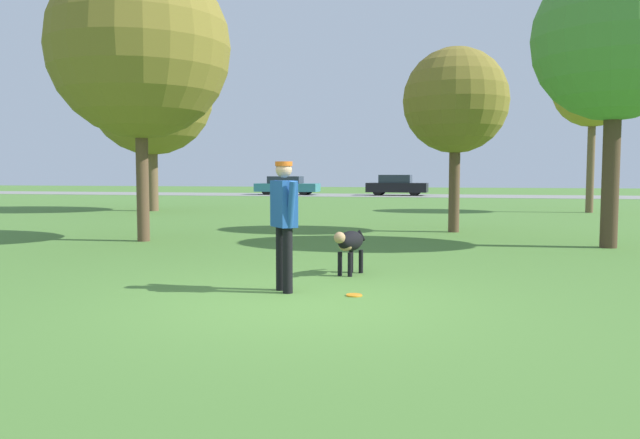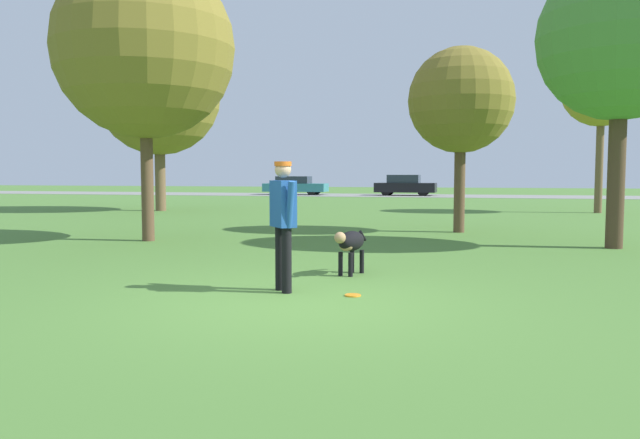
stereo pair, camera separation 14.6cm
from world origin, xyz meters
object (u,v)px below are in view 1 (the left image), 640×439
object	(u,v)px
tree_far_left	(151,93)
tree_near_right	(615,40)
dog	(350,243)
frisbee	(354,295)
parked_car_black	(397,185)
parked_car_teal	(287,186)
person	(284,215)
tree_far_right	(593,88)
tree_mid_center	(456,101)
tree_near_left	(140,48)

from	to	relation	value
tree_far_left	tree_near_right	distance (m)	18.00
dog	frisbee	world-z (taller)	dog
tree_near_right	parked_car_black	world-z (taller)	tree_near_right
tree_far_left	parked_car_teal	world-z (taller)	tree_far_left
person	parked_car_teal	world-z (taller)	person
tree_far_right	parked_car_teal	size ratio (longest dim) A/B	1.44
frisbee	tree_far_left	bearing A→B (deg)	124.55
tree_far_left	tree_mid_center	distance (m)	13.88
tree_far_left	parked_car_black	bearing A→B (deg)	67.18
tree_near_left	parked_car_teal	world-z (taller)	tree_near_left
dog	frisbee	distance (m)	1.72
tree_near_right	parked_car_black	bearing A→B (deg)	103.65
person	dog	xyz separation A→B (m)	(0.61, 1.53, -0.53)
person	tree_mid_center	bearing A→B (deg)	127.80
dog	tree_mid_center	world-z (taller)	tree_mid_center
frisbee	tree_near_right	bearing A→B (deg)	54.65
person	parked_car_teal	bearing A→B (deg)	156.58
tree_near_right	tree_far_right	world-z (taller)	tree_far_right
tree_near_right	tree_mid_center	size ratio (longest dim) A/B	1.24
dog	tree_mid_center	xyz separation A→B (m)	(1.55, 7.40, 2.93)
dog	tree_near_left	bearing A→B (deg)	-107.21
frisbee	parked_car_teal	size ratio (longest dim) A/B	0.05
tree_far_left	parked_car_black	distance (m)	21.49
tree_far_left	parked_car_teal	xyz separation A→B (m)	(0.44, 19.23, -4.13)
tree_mid_center	parked_car_black	world-z (taller)	tree_mid_center
frisbee	parked_car_black	xyz separation A→B (m)	(-2.66, 35.20, 0.69)
person	parked_car_black	bearing A→B (deg)	144.21
frisbee	parked_car_teal	world-z (taller)	parked_car_teal
frisbee	parked_car_teal	xyz separation A→B (m)	(-10.41, 34.98, 0.64)
tree_near_left	tree_near_right	bearing A→B (deg)	5.15
tree_mid_center	parked_car_black	bearing A→B (deg)	98.43
dog	frisbee	bearing A→B (deg)	28.46
tree_near_right	tree_far_right	bearing A→B (deg)	80.57
tree_far_left	tree_near_right	xyz separation A→B (m)	(15.23, -9.57, -0.51)
frisbee	tree_near_left	size ratio (longest dim) A/B	0.03
tree_near_left	parked_car_teal	bearing A→B (deg)	98.98
dog	tree_mid_center	distance (m)	8.11
tree_near_right	parked_car_teal	size ratio (longest dim) A/B	1.34
parked_car_teal	dog	bearing A→B (deg)	-73.52
frisbee	tree_far_left	world-z (taller)	tree_far_left
parked_car_teal	tree_near_left	bearing A→B (deg)	-81.35
tree_far_left	parked_car_teal	bearing A→B (deg)	88.70
person	tree_near_right	distance (m)	8.73
frisbee	tree_mid_center	world-z (taller)	tree_mid_center
dog	parked_car_black	xyz separation A→B (m)	(-2.33, 33.58, 0.21)
parked_car_black	frisbee	bearing A→B (deg)	-83.30
tree_mid_center	tree_near_left	bearing A→B (deg)	-151.65
frisbee	tree_near_right	distance (m)	8.70
parked_car_black	tree_mid_center	bearing A→B (deg)	-79.20
tree_near_left	person	bearing A→B (deg)	-47.39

